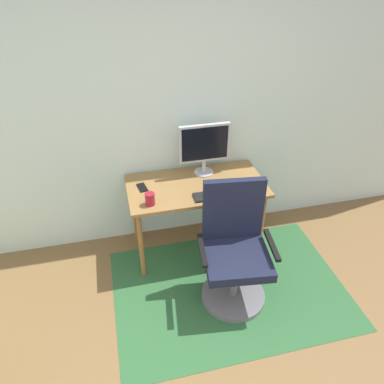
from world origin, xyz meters
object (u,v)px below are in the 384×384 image
at_px(keyboard, 218,195).
at_px(computer_mouse, 250,188).
at_px(desk, 196,192).
at_px(office_chair, 234,255).
at_px(monitor, 204,145).
at_px(coffee_cup, 150,199).
at_px(cell_phone, 142,188).

height_order(keyboard, computer_mouse, computer_mouse).
xyz_separation_m(desk, computer_mouse, (0.43, -0.19, 0.10)).
relative_size(computer_mouse, office_chair, 0.10).
relative_size(monitor, office_chair, 0.46).
bearing_deg(office_chair, desk, 111.48).
bearing_deg(coffee_cup, keyboard, -1.03).
distance_m(keyboard, coffee_cup, 0.59).
distance_m(monitor, coffee_cup, 0.72).
bearing_deg(cell_phone, computer_mouse, -25.21).
height_order(coffee_cup, office_chair, office_chair).
xyz_separation_m(keyboard, cell_phone, (-0.62, 0.27, -0.00)).
xyz_separation_m(computer_mouse, office_chair, (-0.27, -0.44, -0.32)).
bearing_deg(office_chair, computer_mouse, 65.46).
distance_m(desk, monitor, 0.43).
xyz_separation_m(keyboard, office_chair, (0.02, -0.42, -0.31)).
bearing_deg(cell_phone, desk, -16.59).
bearing_deg(desk, monitor, 56.67).
relative_size(desk, office_chair, 1.17).
relative_size(computer_mouse, cell_phone, 0.74).
bearing_deg(cell_phone, keyboard, -33.35).
relative_size(monitor, cell_phone, 3.48).
relative_size(monitor, keyboard, 1.13).
distance_m(keyboard, computer_mouse, 0.29).
distance_m(monitor, keyboard, 0.48).
height_order(keyboard, coffee_cup, coffee_cup).
xyz_separation_m(computer_mouse, cell_phone, (-0.91, 0.25, -0.01)).
height_order(desk, computer_mouse, computer_mouse).
bearing_deg(coffee_cup, computer_mouse, 0.53).
bearing_deg(office_chair, cell_phone, 139.95).
xyz_separation_m(monitor, keyboard, (0.02, -0.39, -0.28)).
bearing_deg(keyboard, coffee_cup, 178.97).
xyz_separation_m(keyboard, computer_mouse, (0.29, 0.02, 0.01)).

